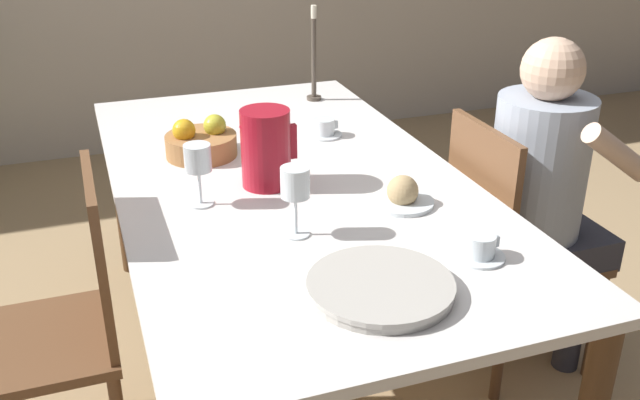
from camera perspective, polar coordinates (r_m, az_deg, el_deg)
ground_plane at (r=2.58m, az=-2.21°, el=-13.53°), size 20.00×20.00×0.00m
dining_table at (r=2.23m, az=-2.49°, el=-0.14°), size 1.04×1.95×0.75m
chair_person_side at (r=2.46m, az=14.74°, el=-3.37°), size 0.42×0.42×0.90m
chair_opposite at (r=2.11m, az=-19.91°, el=-9.19°), size 0.42×0.42×0.90m
person_seated at (r=2.39m, az=17.61°, el=1.04°), size 0.39×0.41×1.16m
red_pitcher at (r=2.10m, az=-4.35°, el=4.18°), size 0.17×0.15×0.23m
wine_glass_water at (r=1.99m, az=-9.75°, el=3.11°), size 0.08×0.08×0.18m
wine_glass_juice at (r=1.79m, az=-1.99°, el=1.09°), size 0.08×0.08×0.19m
teacup_near_person at (r=1.77m, az=12.68°, el=-3.77°), size 0.13×0.13×0.06m
teacup_across at (r=2.53m, az=0.34°, el=5.72°), size 0.13×0.13×0.06m
serving_tray at (r=1.61m, az=4.97°, el=-6.92°), size 0.33×0.33×0.03m
bread_plate at (r=2.01m, az=6.61°, el=0.41°), size 0.18×0.18×0.09m
fruit_bowl at (r=2.37m, az=-9.50°, el=4.58°), size 0.23×0.23×0.13m
candlestick_tall at (r=2.90m, az=-0.49°, el=10.90°), size 0.06×0.06×0.38m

